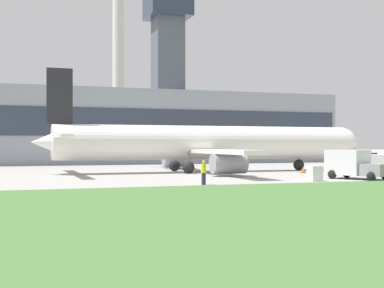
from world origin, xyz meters
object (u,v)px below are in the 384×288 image
object	(u,v)px
baggage_truck	(354,165)
ground_crew_person	(204,172)
pushback_tug	(370,162)
airplane	(206,143)
fuel_truck	(377,164)

from	to	relation	value
baggage_truck	ground_crew_person	bearing A→B (deg)	-172.19
pushback_tug	airplane	bearing A→B (deg)	177.23
ground_crew_person	airplane	bearing A→B (deg)	68.94
fuel_truck	airplane	bearing A→B (deg)	141.63
fuel_truck	ground_crew_person	distance (m)	19.52
ground_crew_person	fuel_truck	bearing A→B (deg)	17.98
airplane	baggage_truck	distance (m)	15.82
pushback_tug	ground_crew_person	distance (m)	28.84
baggage_truck	fuel_truck	distance (m)	6.90
airplane	pushback_tug	bearing A→B (deg)	-2.77
baggage_truck	fuel_truck	bearing A→B (deg)	37.81
fuel_truck	ground_crew_person	world-z (taller)	fuel_truck
airplane	baggage_truck	size ratio (longest dim) A/B	6.41
baggage_truck	airplane	bearing A→B (deg)	116.44
pushback_tug	baggage_truck	size ratio (longest dim) A/B	0.63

